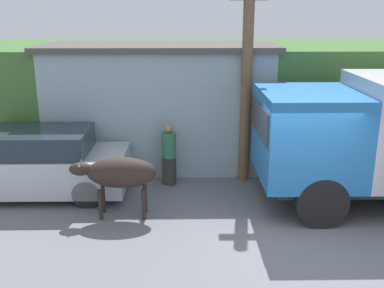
# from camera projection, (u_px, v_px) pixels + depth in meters

# --- Properties ---
(ground_plane) EXTENTS (60.00, 60.00, 0.00)m
(ground_plane) POSITION_uv_depth(u_px,v_px,m) (296.00, 236.00, 9.13)
(ground_plane) COLOR slate
(hillside_embankment) EXTENTS (32.00, 5.03, 3.39)m
(hillside_embankment) POSITION_uv_depth(u_px,v_px,m) (255.00, 99.00, 14.26)
(hillside_embankment) COLOR #426B33
(hillside_embankment) RESTS_ON ground_plane
(building_backdrop) EXTENTS (6.50, 2.70, 3.50)m
(building_backdrop) POSITION_uv_depth(u_px,v_px,m) (160.00, 105.00, 12.91)
(building_backdrop) COLOR #99ADB7
(building_backdrop) RESTS_ON ground_plane
(brown_cow) EXTENTS (1.90, 0.67, 1.37)m
(brown_cow) POSITION_uv_depth(u_px,v_px,m) (119.00, 173.00, 9.75)
(brown_cow) COLOR #2D231E
(brown_cow) RESTS_ON ground_plane
(parked_suv) EXTENTS (4.39, 1.80, 1.64)m
(parked_suv) POSITION_uv_depth(u_px,v_px,m) (37.00, 164.00, 10.98)
(parked_suv) COLOR silver
(parked_suv) RESTS_ON ground_plane
(pedestrian_on_hill) EXTENTS (0.49, 0.49, 1.63)m
(pedestrian_on_hill) POSITION_uv_depth(u_px,v_px,m) (169.00, 152.00, 11.57)
(pedestrian_on_hill) COLOR #38332D
(pedestrian_on_hill) RESTS_ON ground_plane
(utility_pole) EXTENTS (0.90, 0.28, 5.32)m
(utility_pole) POSITION_uv_depth(u_px,v_px,m) (247.00, 78.00, 11.36)
(utility_pole) COLOR brown
(utility_pole) RESTS_ON ground_plane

